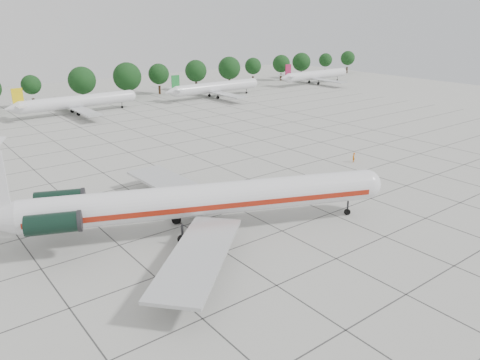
{
  "coord_description": "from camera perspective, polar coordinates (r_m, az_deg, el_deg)",
  "views": [
    {
      "loc": [
        -32.98,
        -42.87,
        23.19
      ],
      "look_at": [
        0.74,
        0.71,
        3.5
      ],
      "focal_mm": 35.0,
      "sensor_mm": 36.0,
      "label": 1
    }
  ],
  "objects": [
    {
      "name": "bg_airliner_e",
      "position": [
        168.62,
        9.22,
        12.51
      ],
      "size": [
        28.24,
        27.2,
        7.4
      ],
      "color": "silver",
      "rests_on": "ground"
    },
    {
      "name": "bg_airliner_c",
      "position": [
        121.6,
        -19.21,
        8.99
      ],
      "size": [
        28.24,
        27.2,
        7.4
      ],
      "color": "silver",
      "rests_on": "ground"
    },
    {
      "name": "main_airliner",
      "position": [
        51.5,
        -6.83,
        -2.59
      ],
      "size": [
        44.17,
        33.23,
        10.79
      ],
      "rotation": [
        0.0,
        0.0,
        -0.41
      ],
      "color": "silver",
      "rests_on": "ground"
    },
    {
      "name": "bg_airliner_d",
      "position": [
        138.24,
        -2.99,
        11.2
      ],
      "size": [
        28.24,
        27.2,
        7.4
      ],
      "color": "silver",
      "rests_on": "ground"
    },
    {
      "name": "apron_joints",
      "position": [
        70.53,
        -7.6,
        0.3
      ],
      "size": [
        170.0,
        170.0,
        0.02
      ],
      "primitive_type": "cube",
      "color": "#383838",
      "rests_on": "ground"
    },
    {
      "name": "ground_crew",
      "position": [
        79.23,
        13.68,
        2.69
      ],
      "size": [
        0.71,
        0.61,
        1.64
      ],
      "primitive_type": "imported",
      "rotation": [
        0.0,
        0.0,
        3.59
      ],
      "color": "#D0670C",
      "rests_on": "ground"
    },
    {
      "name": "ground",
      "position": [
        58.85,
        -0.15,
        -3.54
      ],
      "size": [
        260.0,
        260.0,
        0.0
      ],
      "primitive_type": "plane",
      "color": "#B0B0A8",
      "rests_on": "ground"
    }
  ]
}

